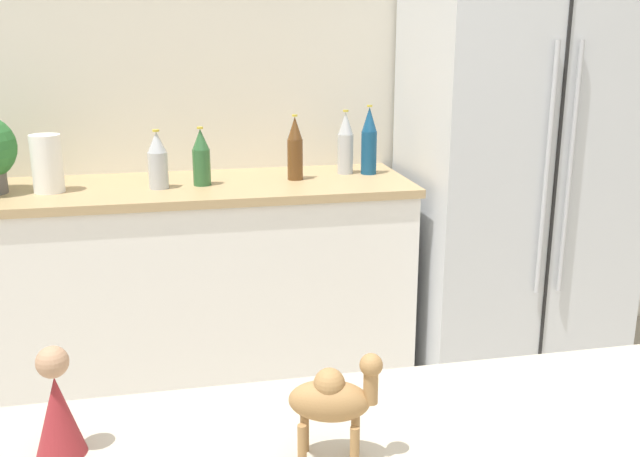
# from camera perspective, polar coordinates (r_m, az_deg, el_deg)

# --- Properties ---
(wall_back) EXTENTS (8.00, 0.06, 2.55)m
(wall_back) POSITION_cam_1_polar(r_m,az_deg,el_deg) (3.32, -6.01, 10.82)
(wall_back) COLOR silver
(wall_back) RESTS_ON ground_plane
(back_counter) EXTENTS (1.88, 0.63, 0.93)m
(back_counter) POSITION_cam_1_polar(r_m,az_deg,el_deg) (3.16, -10.24, -4.71)
(back_counter) COLOR white
(back_counter) RESTS_ON ground_plane
(refrigerator) EXTENTS (0.91, 0.74, 1.83)m
(refrigerator) POSITION_cam_1_polar(r_m,az_deg,el_deg) (3.31, 15.19, 4.08)
(refrigerator) COLOR silver
(refrigerator) RESTS_ON ground_plane
(paper_towel_roll) EXTENTS (0.12, 0.12, 0.23)m
(paper_towel_roll) POSITION_cam_1_polar(r_m,az_deg,el_deg) (3.01, -21.00, 4.87)
(paper_towel_roll) COLOR white
(paper_towel_roll) RESTS_ON back_counter
(back_bottle_0) EXTENTS (0.07, 0.07, 0.28)m
(back_bottle_0) POSITION_cam_1_polar(r_m,az_deg,el_deg) (3.05, -2.01, 6.38)
(back_bottle_0) COLOR brown
(back_bottle_0) RESTS_ON back_counter
(back_bottle_1) EXTENTS (0.07, 0.07, 0.31)m
(back_bottle_1) POSITION_cam_1_polar(r_m,az_deg,el_deg) (3.18, 3.95, 6.97)
(back_bottle_1) COLOR navy
(back_bottle_1) RESTS_ON back_counter
(back_bottle_2) EXTENTS (0.08, 0.08, 0.24)m
(back_bottle_2) POSITION_cam_1_polar(r_m,az_deg,el_deg) (2.95, -12.86, 5.31)
(back_bottle_2) COLOR #B2B7BC
(back_bottle_2) RESTS_ON back_counter
(back_bottle_3) EXTENTS (0.07, 0.07, 0.24)m
(back_bottle_3) POSITION_cam_1_polar(r_m,az_deg,el_deg) (2.98, -9.48, 5.61)
(back_bottle_3) COLOR #2D6033
(back_bottle_3) RESTS_ON back_counter
(back_bottle_4) EXTENTS (0.07, 0.07, 0.28)m
(back_bottle_4) POSITION_cam_1_polar(r_m,az_deg,el_deg) (3.18, 2.05, 6.81)
(back_bottle_4) COLOR #B2B7BC
(back_bottle_4) RESTS_ON back_counter
(camel_figurine) EXTENTS (0.14, 0.09, 0.17)m
(camel_figurine) POSITION_cam_1_polar(r_m,az_deg,el_deg) (1.05, 1.07, -13.43)
(camel_figurine) COLOR olive
(camel_figurine) RESTS_ON bar_counter
(wise_man_figurine_blue) EXTENTS (0.07, 0.07, 0.17)m
(wise_man_figurine_blue) POSITION_cam_1_polar(r_m,az_deg,el_deg) (1.14, -20.26, -13.38)
(wise_man_figurine_blue) COLOR maroon
(wise_man_figurine_blue) RESTS_ON bar_counter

